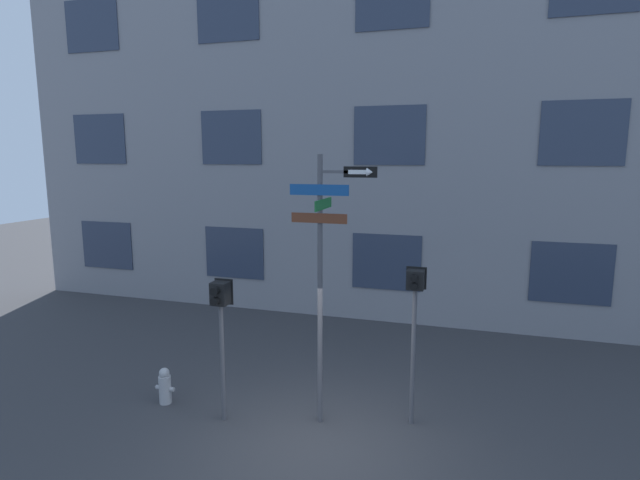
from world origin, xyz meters
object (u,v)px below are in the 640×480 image
at_px(street_sign_pole, 324,265).
at_px(pedestrian_signal_right, 415,306).
at_px(fire_hydrant, 165,386).
at_px(pedestrian_signal_left, 221,312).

xyz_separation_m(street_sign_pole, pedestrian_signal_right, (1.52, 0.43, -0.73)).
relative_size(street_sign_pole, fire_hydrant, 6.66).
xyz_separation_m(street_sign_pole, fire_hydrant, (-3.16, -0.21, -2.57)).
bearing_deg(fire_hydrant, pedestrian_signal_right, 7.76).
relative_size(pedestrian_signal_left, pedestrian_signal_right, 0.92).
bearing_deg(pedestrian_signal_right, fire_hydrant, -172.24).
xyz_separation_m(pedestrian_signal_left, fire_hydrant, (-1.39, 0.24, -1.70)).
bearing_deg(street_sign_pole, pedestrian_signal_right, 15.66).
xyz_separation_m(pedestrian_signal_right, fire_hydrant, (-4.68, -0.64, -1.84)).
bearing_deg(street_sign_pole, pedestrian_signal_left, -165.67).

